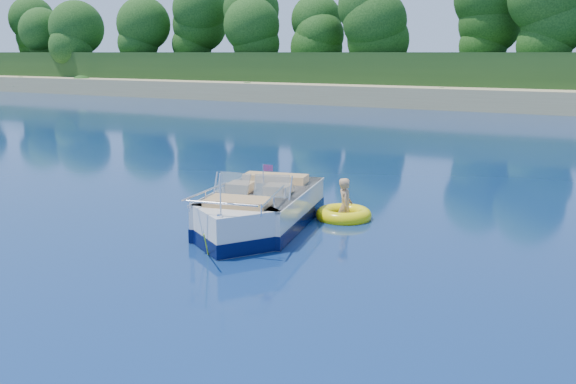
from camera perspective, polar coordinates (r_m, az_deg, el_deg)
name	(u,v)px	position (r m, az deg, el deg)	size (l,w,h in m)	color
ground	(255,252)	(13.17, -2.94, -5.34)	(160.00, 160.00, 0.00)	#091F45
shoreline	(573,82)	(74.78, 23.99, 8.96)	(170.00, 59.00, 6.00)	tan
treeline	(548,31)	(52.11, 22.13, 13.15)	(150.00, 7.12, 8.19)	black
motorboat	(257,213)	(14.75, -2.73, -1.90)	(2.83, 5.68, 1.92)	silver
tow_tube	(344,215)	(15.76, 4.97, -2.04)	(1.66, 1.66, 0.36)	#FFE90A
boy	(345,219)	(15.80, 5.07, -2.36)	(0.54, 0.36, 1.49)	tan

